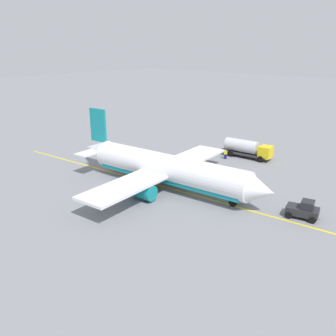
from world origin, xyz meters
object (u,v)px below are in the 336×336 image
(airplane, at_px, (165,169))
(fuel_tanker, at_px, (247,148))
(pushback_tug, at_px, (303,210))
(safety_cone_nose, at_px, (261,188))
(refueling_worker, at_px, (225,154))

(airplane, bearing_deg, fuel_tanker, 86.54)
(fuel_tanker, height_order, pushback_tug, fuel_tanker)
(safety_cone_nose, bearing_deg, airplane, -142.09)
(pushback_tug, xyz_separation_m, safety_cone_nose, (-7.81, 4.69, -0.72))
(refueling_worker, xyz_separation_m, safety_cone_nose, (11.76, -8.97, -0.53))
(airplane, height_order, fuel_tanker, airplane)
(airplane, distance_m, safety_cone_nose, 13.70)
(refueling_worker, distance_m, safety_cone_nose, 14.80)
(fuel_tanker, relative_size, pushback_tug, 2.42)
(refueling_worker, bearing_deg, fuel_tanker, 53.77)
(airplane, height_order, refueling_worker, airplane)
(pushback_tug, height_order, refueling_worker, pushback_tug)
(airplane, distance_m, refueling_worker, 17.39)
(pushback_tug, distance_m, safety_cone_nose, 9.14)
(fuel_tanker, bearing_deg, refueling_worker, -126.23)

